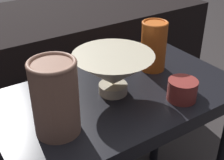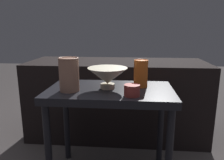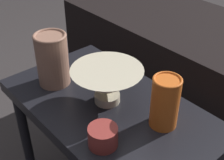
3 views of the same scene
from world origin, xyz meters
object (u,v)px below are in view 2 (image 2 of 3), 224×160
object	(u,v)px
vase_colorful_right	(141,73)
bowl	(108,76)
cup	(132,90)
vase_textured_left	(69,74)

from	to	relation	value
vase_colorful_right	bowl	bearing A→B (deg)	-164.42
bowl	cup	world-z (taller)	bowl
bowl	vase_colorful_right	xyz separation A→B (m)	(0.18, 0.05, 0.01)
bowl	cup	xyz separation A→B (m)	(0.13, -0.13, -0.04)
vase_colorful_right	cup	size ratio (longest dim) A/B	1.96
vase_textured_left	vase_colorful_right	world-z (taller)	vase_textured_left
cup	vase_colorful_right	bearing A→B (deg)	74.82
bowl	cup	bearing A→B (deg)	-43.69
cup	vase_textured_left	bearing A→B (deg)	169.38
vase_textured_left	cup	distance (m)	0.33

